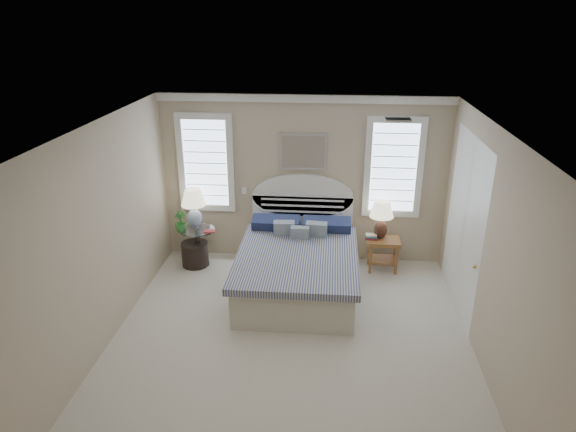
# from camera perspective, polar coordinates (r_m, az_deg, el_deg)

# --- Properties ---
(floor) EXTENTS (4.50, 5.00, 0.01)m
(floor) POSITION_cam_1_polar(r_m,az_deg,el_deg) (6.55, 0.16, -14.26)
(floor) COLOR #B7AE9C
(floor) RESTS_ON ground
(ceiling) EXTENTS (4.50, 5.00, 0.01)m
(ceiling) POSITION_cam_1_polar(r_m,az_deg,el_deg) (5.41, 0.19, 9.47)
(ceiling) COLOR white
(ceiling) RESTS_ON wall_back
(wall_back) EXTENTS (4.50, 0.02, 2.70)m
(wall_back) POSITION_cam_1_polar(r_m,az_deg,el_deg) (8.17, 1.68, 4.02)
(wall_back) COLOR #BCA78D
(wall_back) RESTS_ON floor
(wall_left) EXTENTS (0.02, 5.00, 2.70)m
(wall_left) POSITION_cam_1_polar(r_m,az_deg,el_deg) (6.43, -20.26, -2.56)
(wall_left) COLOR #BCA78D
(wall_left) RESTS_ON floor
(wall_right) EXTENTS (0.02, 5.00, 2.70)m
(wall_right) POSITION_cam_1_polar(r_m,az_deg,el_deg) (6.10, 21.77, -4.10)
(wall_right) COLOR #BCA78D
(wall_right) RESTS_ON floor
(crown_molding) EXTENTS (4.50, 0.08, 0.12)m
(crown_molding) POSITION_cam_1_polar(r_m,az_deg,el_deg) (7.83, 1.77, 12.94)
(crown_molding) COLOR white
(crown_molding) RESTS_ON wall_back
(hvac_vent) EXTENTS (0.30, 0.20, 0.02)m
(hvac_vent) POSITION_cam_1_polar(r_m,az_deg,el_deg) (6.22, 12.11, 10.47)
(hvac_vent) COLOR #B2B2B2
(hvac_vent) RESTS_ON ceiling
(switch_plate) EXTENTS (0.08, 0.01, 0.12)m
(switch_plate) POSITION_cam_1_polar(r_m,az_deg,el_deg) (8.33, -4.89, 2.84)
(switch_plate) COLOR white
(switch_plate) RESTS_ON wall_back
(window_left) EXTENTS (0.90, 0.06, 1.60)m
(window_left) POSITION_cam_1_polar(r_m,az_deg,el_deg) (8.31, -9.10, 5.86)
(window_left) COLOR #A8BCD5
(window_left) RESTS_ON wall_back
(window_right) EXTENTS (0.90, 0.06, 1.60)m
(window_right) POSITION_cam_1_polar(r_m,az_deg,el_deg) (8.12, 11.64, 5.30)
(window_right) COLOR #A8BCD5
(window_right) RESTS_ON wall_back
(painting) EXTENTS (0.74, 0.04, 0.58)m
(painting) POSITION_cam_1_polar(r_m,az_deg,el_deg) (8.00, 1.70, 7.13)
(painting) COLOR silver
(painting) RESTS_ON wall_back
(closet_door) EXTENTS (0.02, 1.80, 2.40)m
(closet_door) POSITION_cam_1_polar(r_m,az_deg,el_deg) (7.21, 18.97, -1.01)
(closet_door) COLOR white
(closet_door) RESTS_ON floor
(bed) EXTENTS (1.72, 2.28, 1.47)m
(bed) POSITION_cam_1_polar(r_m,az_deg,el_deg) (7.58, 1.11, -5.38)
(bed) COLOR beige
(bed) RESTS_ON floor
(side_table_left) EXTENTS (0.56, 0.56, 0.63)m
(side_table_left) POSITION_cam_1_polar(r_m,az_deg,el_deg) (8.37, -9.96, -2.98)
(side_table_left) COLOR black
(side_table_left) RESTS_ON floor
(nightstand_right) EXTENTS (0.50, 0.40, 0.53)m
(nightstand_right) POSITION_cam_1_polar(r_m,az_deg,el_deg) (8.23, 10.54, -3.45)
(nightstand_right) COLOR olive
(nightstand_right) RESTS_ON floor
(floor_pot) EXTENTS (0.48, 0.48, 0.39)m
(floor_pot) POSITION_cam_1_polar(r_m,az_deg,el_deg) (8.45, -10.29, -4.18)
(floor_pot) COLOR black
(floor_pot) RESTS_ON floor
(lamp_left) EXTENTS (0.48, 0.48, 0.64)m
(lamp_left) POSITION_cam_1_polar(r_m,az_deg,el_deg) (8.23, -10.44, 1.35)
(lamp_left) COLOR silver
(lamp_left) RESTS_ON side_table_left
(lamp_right) EXTENTS (0.41, 0.41, 0.61)m
(lamp_right) POSITION_cam_1_polar(r_m,az_deg,el_deg) (8.09, 10.34, 0.07)
(lamp_right) COLOR black
(lamp_right) RESTS_ON nightstand_right
(potted_plant) EXTENTS (0.21, 0.21, 0.33)m
(potted_plant) POSITION_cam_1_polar(r_m,az_deg,el_deg) (8.15, -11.85, -0.65)
(potted_plant) COLOR #36702D
(potted_plant) RESTS_ON side_table_left
(books_left) EXTENTS (0.18, 0.14, 0.02)m
(books_left) POSITION_cam_1_polar(r_m,az_deg,el_deg) (8.13, -8.73, -1.68)
(books_left) COLOR maroon
(books_left) RESTS_ON side_table_left
(books_right) EXTENTS (0.19, 0.14, 0.08)m
(books_right) POSITION_cam_1_polar(r_m,az_deg,el_deg) (8.14, 9.22, -2.28)
(books_right) COLOR maroon
(books_right) RESTS_ON nightstand_right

